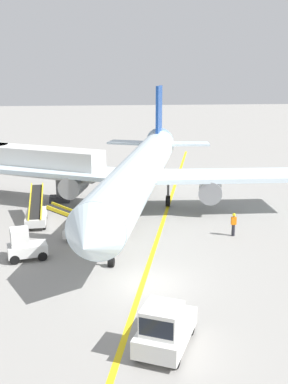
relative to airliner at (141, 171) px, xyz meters
name	(u,v)px	position (x,y,z in m)	size (l,w,h in m)	color
ground_plane	(149,284)	(-1.09, -14.21, -3.42)	(300.00, 300.00, 0.00)	gray
taxi_line_yellow	(154,250)	(-0.14, -9.21, -3.41)	(0.30, 80.00, 0.01)	yellow
airliner	(141,171)	(0.00, 0.00, 0.00)	(27.88, 34.85, 10.10)	silver
jet_bridge	(29,161)	(-9.86, 5.01, 0.12)	(12.41, 8.52, 4.85)	silver
pushback_tug	(165,328)	(-1.21, -20.43, -2.42)	(3.27, 4.07, 2.20)	silver
baggage_tug_near_wing	(25,246)	(-8.39, -9.93, -2.49)	(2.63, 1.80, 2.10)	silver
belt_loader_forward_hold	(90,231)	(-4.31, -7.15, -2.64)	(5.15, 2.66, 2.59)	silver
belt_loader_aft_hold	(36,214)	(-8.49, -2.79, -2.64)	(1.69, 5.07, 2.59)	silver
ground_crew_marshaller	(234,224)	(5.92, -7.19, -2.51)	(0.36, 0.24, 1.70)	#26262D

